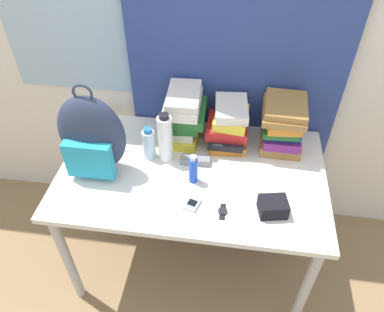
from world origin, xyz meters
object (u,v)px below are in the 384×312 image
(book_stack_right, at_px, (282,125))
(backpack, at_px, (92,137))
(camera_pouch, at_px, (273,207))
(wristwatch, at_px, (223,211))
(sports_bottle, at_px, (165,138))
(sunscreen_bottle, at_px, (193,170))
(cell_phone, at_px, (192,204))
(sunglasses_case, at_px, (195,160))
(book_stack_left, at_px, (183,115))
(water_bottle, at_px, (149,144))
(book_stack_center, at_px, (229,125))

(book_stack_right, bearing_deg, backpack, -161.60)
(camera_pouch, xyz_separation_m, wristwatch, (-0.22, -0.03, -0.03))
(backpack, height_order, sports_bottle, backpack)
(sports_bottle, relative_size, wristwatch, 3.07)
(camera_pouch, bearing_deg, sunscreen_bottle, 159.10)
(wristwatch, bearing_deg, cell_phone, 171.26)
(sunglasses_case, bearing_deg, wristwatch, -61.46)
(book_stack_left, bearing_deg, cell_phone, -76.33)
(water_bottle, distance_m, camera_pouch, 0.69)
(book_stack_center, height_order, camera_pouch, book_stack_center)
(book_stack_right, distance_m, cell_phone, 0.64)
(backpack, xyz_separation_m, book_stack_center, (0.63, 0.30, -0.10))
(sports_bottle, relative_size, sunscreen_bottle, 1.74)
(book_stack_center, bearing_deg, cell_phone, -104.99)
(wristwatch, bearing_deg, backpack, 163.04)
(book_stack_center, relative_size, wristwatch, 3.07)
(backpack, relative_size, book_stack_center, 1.74)
(sports_bottle, bearing_deg, wristwatch, -44.66)
(sports_bottle, bearing_deg, water_bottle, 178.25)
(book_stack_center, relative_size, sports_bottle, 1.00)
(sports_bottle, relative_size, cell_phone, 2.94)
(backpack, xyz_separation_m, wristwatch, (0.64, -0.20, -0.20))
(water_bottle, distance_m, sunglasses_case, 0.25)
(book_stack_center, height_order, wristwatch, book_stack_center)
(sunglasses_case, relative_size, wristwatch, 1.66)
(water_bottle, xyz_separation_m, wristwatch, (0.41, -0.32, -0.08))
(backpack, xyz_separation_m, cell_phone, (0.50, -0.17, -0.20))
(sports_bottle, xyz_separation_m, sunglasses_case, (0.15, -0.01, -0.12))
(book_stack_left, height_order, wristwatch, book_stack_left)
(book_stack_right, xyz_separation_m, camera_pouch, (-0.04, -0.46, -0.10))
(book_stack_center, distance_m, water_bottle, 0.43)
(water_bottle, xyz_separation_m, camera_pouch, (0.63, -0.29, -0.05))
(water_bottle, xyz_separation_m, sports_bottle, (0.09, -0.00, 0.05))
(water_bottle, bearing_deg, sunscreen_bottle, -29.68)
(book_stack_right, bearing_deg, water_bottle, -164.93)
(book_stack_center, distance_m, sunscreen_bottle, 0.35)
(wristwatch, bearing_deg, sunscreen_bottle, 131.93)
(book_stack_right, height_order, sunglasses_case, book_stack_right)
(book_stack_left, bearing_deg, sunscreen_bottle, -73.00)
(book_stack_left, xyz_separation_m, book_stack_right, (0.52, -0.00, -0.01))
(water_bottle, relative_size, sunscreen_bottle, 1.15)
(camera_pouch, bearing_deg, book_stack_center, 116.78)
(wristwatch, bearing_deg, camera_pouch, 8.24)
(cell_phone, xyz_separation_m, camera_pouch, (0.36, 0.01, 0.03))
(wristwatch, bearing_deg, book_stack_center, 91.62)
(sunscreen_bottle, bearing_deg, wristwatch, -48.07)
(book_stack_center, height_order, book_stack_right, book_stack_right)
(sports_bottle, distance_m, wristwatch, 0.47)
(backpack, bearing_deg, camera_pouch, -10.77)
(wristwatch, bearing_deg, sports_bottle, 135.34)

